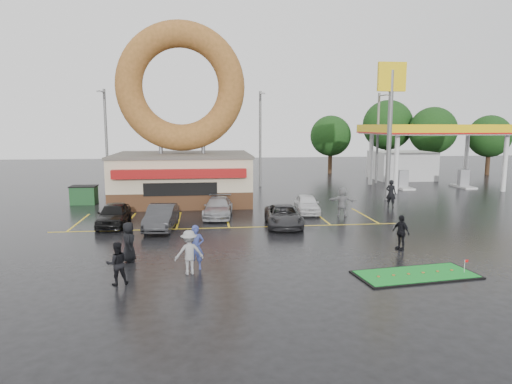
{
  "coord_description": "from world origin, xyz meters",
  "views": [
    {
      "loc": [
        -1.42,
        -22.25,
        5.86
      ],
      "look_at": [
        1.44,
        2.4,
        2.2
      ],
      "focal_mm": 32.0,
      "sensor_mm": 36.0,
      "label": 1
    }
  ],
  "objects": [
    {
      "name": "person_blackjkt",
      "position": [
        -4.64,
        -5.55,
        0.8
      ],
      "size": [
        0.92,
        0.81,
        1.61
      ],
      "primitive_type": "imported",
      "rotation": [
        0.0,
        0.0,
        3.44
      ],
      "color": "black",
      "rests_on": "ground"
    },
    {
      "name": "streetlight_mid",
      "position": [
        4.0,
        20.92,
        4.78
      ],
      "size": [
        0.4,
        2.21,
        9.0
      ],
      "color": "slate",
      "rests_on": "ground"
    },
    {
      "name": "tree_far_b",
      "position": [
        32.0,
        28.0,
        4.53
      ],
      "size": [
        4.9,
        4.9,
        7.0
      ],
      "color": "#332114",
      "rests_on": "ground"
    },
    {
      "name": "car_silver",
      "position": [
        -0.52,
        6.62,
        0.62
      ],
      "size": [
        2.22,
        4.46,
        1.24
      ],
      "primitive_type": "imported",
      "rotation": [
        0.0,
        0.0,
        -0.11
      ],
      "color": "#99999D",
      "rests_on": "ground"
    },
    {
      "name": "putting_green",
      "position": [
        6.81,
        -5.85,
        0.04
      ],
      "size": [
        4.98,
        2.64,
        0.59
      ],
      "color": "black",
      "rests_on": "ground"
    },
    {
      "name": "shell_sign",
      "position": [
        13.0,
        12.0,
        7.38
      ],
      "size": [
        2.2,
        0.36,
        10.6
      ],
      "color": "slate",
      "rests_on": "ground"
    },
    {
      "name": "person_walker_near",
      "position": [
        7.43,
        5.85,
        0.96
      ],
      "size": [
        1.85,
        1.24,
        1.92
      ],
      "primitive_type": "imported",
      "rotation": [
        0.0,
        0.0,
        2.73
      ],
      "color": "gray",
      "rests_on": "ground"
    },
    {
      "name": "tree_far_c",
      "position": [
        22.0,
        34.0,
        5.84
      ],
      "size": [
        6.3,
        6.3,
        9.0
      ],
      "color": "#332114",
      "rests_on": "ground"
    },
    {
      "name": "dumpster",
      "position": [
        -10.3,
        12.6,
        0.65
      ],
      "size": [
        1.84,
        1.26,
        1.3
      ],
      "primitive_type": "cube",
      "rotation": [
        0.0,
        0.0,
        -0.03
      ],
      "color": "#1B4622",
      "rests_on": "ground"
    },
    {
      "name": "donut_shop",
      "position": [
        -3.0,
        12.97,
        4.46
      ],
      "size": [
        10.2,
        8.7,
        13.5
      ],
      "color": "#472B19",
      "rests_on": "ground"
    },
    {
      "name": "streetlight_right",
      "position": [
        16.0,
        21.92,
        4.78
      ],
      "size": [
        0.4,
        2.21,
        9.0
      ],
      "color": "slate",
      "rests_on": "ground"
    },
    {
      "name": "person_blue",
      "position": [
        -1.78,
        -4.02,
        0.91
      ],
      "size": [
        0.7,
        0.49,
        1.82
      ],
      "primitive_type": "imported",
      "rotation": [
        0.0,
        0.0,
        -0.09
      ],
      "color": "navy",
      "rests_on": "ground"
    },
    {
      "name": "car_white",
      "position": [
        5.42,
        7.19,
        0.62
      ],
      "size": [
        1.79,
        3.78,
        1.25
      ],
      "primitive_type": "imported",
      "rotation": [
        0.0,
        0.0,
        -0.09
      ],
      "color": "silver",
      "rests_on": "ground"
    },
    {
      "name": "car_dgrey",
      "position": [
        -3.83,
        3.5,
        0.69
      ],
      "size": [
        1.83,
        4.3,
        1.38
      ],
      "primitive_type": "imported",
      "rotation": [
        0.0,
        0.0,
        -0.09
      ],
      "color": "#2B2B2D",
      "rests_on": "ground"
    },
    {
      "name": "gas_station",
      "position": [
        20.0,
        20.94,
        3.7
      ],
      "size": [
        12.3,
        13.65,
        5.9
      ],
      "color": "silver",
      "rests_on": "ground"
    },
    {
      "name": "person_hoodie",
      "position": [
        -2.04,
        -4.63,
        0.88
      ],
      "size": [
        1.25,
        0.87,
        1.77
      ],
      "primitive_type": "imported",
      "rotation": [
        0.0,
        0.0,
        3.35
      ],
      "color": "gray",
      "rests_on": "ground"
    },
    {
      "name": "streetlight_left",
      "position": [
        -10.0,
        19.92,
        4.78
      ],
      "size": [
        0.4,
        2.21,
        9.0
      ],
      "color": "slate",
      "rests_on": "ground"
    },
    {
      "name": "car_grey",
      "position": [
        3.18,
        3.5,
        0.61
      ],
      "size": [
        2.3,
        4.48,
        1.21
      ],
      "primitive_type": "imported",
      "rotation": [
        0.0,
        0.0,
        -0.07
      ],
      "color": "#2E2E30",
      "rests_on": "ground"
    },
    {
      "name": "person_cameraman",
      "position": [
        7.82,
        -2.12,
        0.82
      ],
      "size": [
        0.75,
        1.05,
        1.65
      ],
      "primitive_type": "imported",
      "rotation": [
        0.0,
        0.0,
        -1.16
      ],
      "color": "black",
      "rests_on": "ground"
    },
    {
      "name": "tree_far_a",
      "position": [
        26.0,
        30.0,
        5.18
      ],
      "size": [
        5.6,
        5.6,
        8.0
      ],
      "color": "#332114",
      "rests_on": "ground"
    },
    {
      "name": "car_black",
      "position": [
        -6.66,
        4.65,
        0.68
      ],
      "size": [
        1.63,
        4.0,
        1.36
      ],
      "primitive_type": "imported",
      "rotation": [
        0.0,
        0.0,
        -0.01
      ],
      "color": "black",
      "rests_on": "ground"
    },
    {
      "name": "person_walker_far",
      "position": [
        11.92,
        8.69,
        0.99
      ],
      "size": [
        0.86,
        0.83,
        1.98
      ],
      "primitive_type": "imported",
      "rotation": [
        0.0,
        0.0,
        2.45
      ],
      "color": "black",
      "rests_on": "ground"
    },
    {
      "name": "tree_far_d",
      "position": [
        14.0,
        32.0,
        4.53
      ],
      "size": [
        4.9,
        4.9,
        7.0
      ],
      "color": "#332114",
      "rests_on": "ground"
    },
    {
      "name": "person_bystander",
      "position": [
        -4.67,
        -2.66,
        0.87
      ],
      "size": [
        0.64,
        0.91,
        1.74
      ],
      "primitive_type": "imported",
      "rotation": [
        0.0,
        0.0,
        1.68
      ],
      "color": "black",
      "rests_on": "ground"
    },
    {
      "name": "ground",
      "position": [
        0.0,
        0.0,
        0.0
      ],
      "size": [
        120.0,
        120.0,
        0.0
      ],
      "primitive_type": "plane",
      "color": "black",
      "rests_on": "ground"
    }
  ]
}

